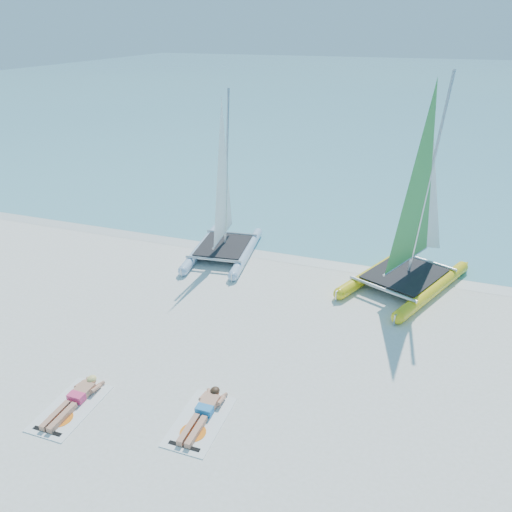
% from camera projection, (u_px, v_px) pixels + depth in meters
% --- Properties ---
extents(ground, '(140.00, 140.00, 0.00)m').
position_uv_depth(ground, '(248.00, 337.00, 13.67)').
color(ground, white).
rests_on(ground, ground).
extents(sea, '(140.00, 115.00, 0.01)m').
position_uv_depth(sea, '(410.00, 85.00, 67.38)').
color(sea, '#79C9C7').
rests_on(sea, ground).
extents(wet_sand_strip, '(140.00, 1.40, 0.01)m').
position_uv_depth(wet_sand_strip, '(300.00, 256.00, 18.35)').
color(wet_sand_strip, silver).
rests_on(wet_sand_strip, ground).
extents(catamaran_blue, '(2.60, 4.60, 5.97)m').
position_uv_depth(catamaran_blue, '(223.00, 208.00, 17.82)').
color(catamaran_blue, '#A8C0DD').
rests_on(catamaran_blue, ground).
extents(catamaran_yellow, '(4.19, 5.53, 6.81)m').
position_uv_depth(catamaran_yellow, '(420.00, 220.00, 15.77)').
color(catamaran_yellow, gold).
rests_on(catamaran_yellow, ground).
extents(towel_a, '(1.00, 1.85, 0.02)m').
position_uv_depth(towel_a, '(71.00, 408.00, 11.13)').
color(towel_a, white).
rests_on(towel_a, ground).
extents(sunbather_a, '(0.37, 1.73, 0.26)m').
position_uv_depth(sunbather_a, '(75.00, 399.00, 11.25)').
color(sunbather_a, tan).
rests_on(sunbather_a, towel_a).
extents(towel_b, '(1.00, 1.85, 0.02)m').
position_uv_depth(towel_b, '(200.00, 421.00, 10.76)').
color(towel_b, white).
rests_on(towel_b, ground).
extents(sunbather_b, '(0.37, 1.73, 0.26)m').
position_uv_depth(sunbather_b, '(204.00, 412.00, 10.88)').
color(sunbather_b, tan).
rests_on(sunbather_b, towel_b).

